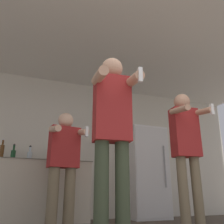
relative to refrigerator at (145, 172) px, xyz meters
name	(u,v)px	position (x,y,z in m)	size (l,w,h in m)	color
wall_back	(80,147)	(-1.21, 0.34, 0.45)	(7.00, 0.06, 2.55)	beige
ceiling_slab	(112,38)	(-1.21, -1.38, 1.75)	(7.00, 3.91, 0.05)	silver
refrigerator	(145,172)	(0.00, 0.00, 0.00)	(0.70, 0.65, 1.65)	white
counter	(35,191)	(-1.97, -0.01, -0.36)	(1.66, 0.67, 0.93)	#BCB29E
bottle_tall_gin	(13,154)	(-2.36, 0.07, 0.21)	(0.07, 0.07, 0.27)	#194723
bottle_short_whiskey	(29,155)	(-2.11, 0.07, 0.20)	(0.08, 0.08, 0.26)	silver
bottle_brown_liquor	(55,157)	(-1.69, 0.07, 0.20)	(0.07, 0.07, 0.26)	#194723
bottle_dark_rum	(71,156)	(-1.42, 0.07, 0.24)	(0.07, 0.07, 0.35)	black
bottle_clear_vodka	(2,152)	(-2.53, 0.07, 0.24)	(0.06, 0.06, 0.34)	#563314
person_woman_foreground	(112,127)	(-1.49, -2.12, 0.20)	(0.46, 0.51, 1.76)	#38422D
person_man_side	(186,145)	(-0.25, -1.60, 0.21)	(0.45, 0.56, 1.75)	#75664C
person_spectator_back	(64,160)	(-1.69, -0.77, 0.04)	(0.52, 0.49, 1.55)	#75664C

